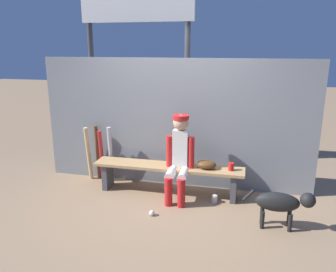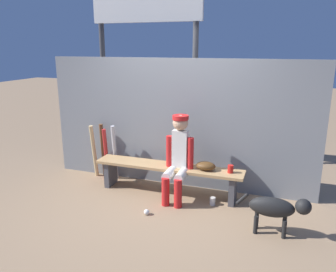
# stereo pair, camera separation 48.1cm
# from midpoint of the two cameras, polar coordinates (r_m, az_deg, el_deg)

# --- Properties ---
(ground_plane) EXTENTS (30.00, 30.00, 0.00)m
(ground_plane) POSITION_cam_midpoint_polar(r_m,az_deg,el_deg) (5.12, -2.73, -9.76)
(ground_plane) COLOR #937556
(chainlink_fence) EXTENTS (4.23, 0.03, 1.98)m
(chainlink_fence) POSITION_cam_midpoint_polar(r_m,az_deg,el_deg) (5.15, -1.69, 2.08)
(chainlink_fence) COLOR gray
(chainlink_fence) RESTS_ON ground_plane
(dugout_bench) EXTENTS (2.23, 0.36, 0.45)m
(dugout_bench) POSITION_cam_midpoint_polar(r_m,az_deg,el_deg) (4.99, -2.77, -6.17)
(dugout_bench) COLOR tan
(dugout_bench) RESTS_ON ground_plane
(player_seated) EXTENTS (0.41, 0.55, 1.22)m
(player_seated) POSITION_cam_midpoint_polar(r_m,az_deg,el_deg) (4.74, -1.00, -3.31)
(player_seated) COLOR silver
(player_seated) RESTS_ON ground_plane
(baseball_glove) EXTENTS (0.28, 0.20, 0.12)m
(baseball_glove) POSITION_cam_midpoint_polar(r_m,az_deg,el_deg) (4.81, 3.74, -4.94)
(baseball_glove) COLOR #593819
(baseball_glove) RESTS_ON dugout_bench
(bat_aluminum_silver) EXTENTS (0.09, 0.18, 0.93)m
(bat_aluminum_silver) POSITION_cam_midpoint_polar(r_m,az_deg,el_deg) (5.49, -12.25, -3.14)
(bat_aluminum_silver) COLOR #B7B7BC
(bat_aluminum_silver) RESTS_ON ground_plane
(bat_aluminum_red) EXTENTS (0.07, 0.14, 0.86)m
(bat_aluminum_red) POSITION_cam_midpoint_polar(r_m,az_deg,el_deg) (5.55, -13.73, -3.41)
(bat_aluminum_red) COLOR #B22323
(bat_aluminum_red) RESTS_ON ground_plane
(bat_wood_dark) EXTENTS (0.09, 0.16, 0.92)m
(bat_wood_dark) POSITION_cam_midpoint_polar(r_m,az_deg,el_deg) (5.66, -14.30, -2.75)
(bat_wood_dark) COLOR brown
(bat_wood_dark) RESTS_ON ground_plane
(bat_wood_natural) EXTENTS (0.08, 0.19, 0.91)m
(bat_wood_natural) POSITION_cam_midpoint_polar(r_m,az_deg,el_deg) (5.65, -15.79, -2.96)
(bat_wood_natural) COLOR tan
(bat_wood_natural) RESTS_ON ground_plane
(baseball) EXTENTS (0.07, 0.07, 0.07)m
(baseball) POSITION_cam_midpoint_polar(r_m,az_deg,el_deg) (4.50, -5.91, -13.00)
(baseball) COLOR white
(baseball) RESTS_ON ground_plane
(cup_on_ground) EXTENTS (0.08, 0.08, 0.11)m
(cup_on_ground) POSITION_cam_midpoint_polar(r_m,az_deg,el_deg) (4.83, 5.08, -10.71)
(cup_on_ground) COLOR silver
(cup_on_ground) RESTS_ON ground_plane
(cup_on_bench) EXTENTS (0.08, 0.08, 0.11)m
(cup_on_bench) POSITION_cam_midpoint_polar(r_m,az_deg,el_deg) (4.78, 7.90, -5.25)
(cup_on_bench) COLOR red
(cup_on_bench) RESTS_ON dugout_bench
(scoreboard) EXTENTS (2.33, 0.27, 3.80)m
(scoreboard) POSITION_cam_midpoint_polar(r_m,az_deg,el_deg) (6.24, -7.23, 19.90)
(scoreboard) COLOR #3F3F42
(scoreboard) RESTS_ON ground_plane
(dog) EXTENTS (0.84, 0.20, 0.49)m
(dog) POSITION_cam_midpoint_polar(r_m,az_deg,el_deg) (4.23, 15.82, -10.97)
(dog) COLOR black
(dog) RESTS_ON ground_plane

